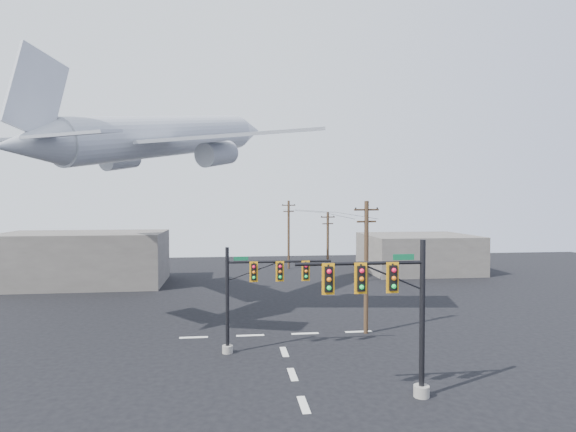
{
  "coord_description": "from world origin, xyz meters",
  "views": [
    {
      "loc": [
        -3.53,
        -22.31,
        9.81
      ],
      "look_at": [
        -0.13,
        5.0,
        8.84
      ],
      "focal_mm": 30.0,
      "sensor_mm": 36.0,
      "label": 1
    }
  ],
  "objects": [
    {
      "name": "building_right",
      "position": [
        22.0,
        40.0,
        2.5
      ],
      "size": [
        14.0,
        12.0,
        5.0
      ],
      "primitive_type": "cube",
      "color": "#67615B",
      "rests_on": "ground"
    },
    {
      "name": "lane_markings",
      "position": [
        0.0,
        5.33,
        0.01
      ],
      "size": [
        14.0,
        21.2,
        0.01
      ],
      "color": "silver",
      "rests_on": "ground"
    },
    {
      "name": "utility_pole_b",
      "position": [
        7.63,
        30.9,
        4.37
      ],
      "size": [
        1.67,
        0.47,
        8.35
      ],
      "rotation": [
        0.0,
        0.0,
        0.22
      ],
      "color": "#46331E",
      "rests_on": "ground"
    },
    {
      "name": "utility_pole_a",
      "position": [
        6.44,
        11.57,
        5.07
      ],
      "size": [
        1.93,
        0.48,
        9.69
      ],
      "rotation": [
        0.0,
        0.0,
        0.18
      ],
      "color": "#46331E",
      "rests_on": "ground"
    },
    {
      "name": "signal_mast_near",
      "position": [
        4.38,
        0.14,
        4.39
      ],
      "size": [
        6.74,
        0.86,
        7.83
      ],
      "color": "gray",
      "rests_on": "ground"
    },
    {
      "name": "power_lines",
      "position": [
        6.71,
        28.25,
        8.35
      ],
      "size": [
        4.37,
        33.24,
        0.07
      ],
      "color": "black"
    },
    {
      "name": "airliner",
      "position": [
        -8.82,
        21.09,
        15.27
      ],
      "size": [
        26.03,
        28.71,
        8.45
      ],
      "rotation": [
        0.0,
        -0.16,
        0.98
      ],
      "color": "#A3A7AF"
    },
    {
      "name": "utility_pole_c",
      "position": [
        4.91,
        44.8,
        5.03
      ],
      "size": [
        1.96,
        0.46,
        9.61
      ],
      "rotation": [
        0.0,
        0.0,
        0.17
      ],
      "color": "#46331E",
      "rests_on": "ground"
    },
    {
      "name": "signal_mast_far",
      "position": [
        -1.91,
        8.18,
        3.85
      ],
      "size": [
        7.03,
        0.74,
        6.77
      ],
      "color": "gray",
      "rests_on": "ground"
    },
    {
      "name": "building_left",
      "position": [
        -20.0,
        35.0,
        3.0
      ],
      "size": [
        18.0,
        10.0,
        6.0
      ],
      "primitive_type": "cube",
      "color": "#67615B",
      "rests_on": "ground"
    },
    {
      "name": "ground",
      "position": [
        0.0,
        0.0,
        0.0
      ],
      "size": [
        120.0,
        120.0,
        0.0
      ],
      "primitive_type": "plane",
      "color": "black",
      "rests_on": "ground"
    }
  ]
}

